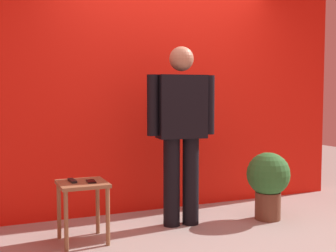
{
  "coord_description": "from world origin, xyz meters",
  "views": [
    {
      "loc": [
        -1.89,
        -3.22,
        1.28
      ],
      "look_at": [
        -0.27,
        0.55,
        0.98
      ],
      "focal_mm": 46.97,
      "sensor_mm": 36.0,
      "label": 1
    }
  ],
  "objects_px": {
    "standing_person": "(181,126)",
    "side_table": "(83,194)",
    "cell_phone": "(91,181)",
    "tv_remote": "(72,181)",
    "potted_plant": "(268,180)"
  },
  "relations": [
    {
      "from": "standing_person",
      "to": "side_table",
      "type": "height_order",
      "value": "standing_person"
    },
    {
      "from": "standing_person",
      "to": "cell_phone",
      "type": "relative_size",
      "value": 12.02
    },
    {
      "from": "tv_remote",
      "to": "potted_plant",
      "type": "distance_m",
      "value": 1.97
    },
    {
      "from": "side_table",
      "to": "potted_plant",
      "type": "bearing_deg",
      "value": -1.72
    },
    {
      "from": "potted_plant",
      "to": "side_table",
      "type": "bearing_deg",
      "value": 178.28
    },
    {
      "from": "side_table",
      "to": "standing_person",
      "type": "bearing_deg",
      "value": 6.84
    },
    {
      "from": "cell_phone",
      "to": "tv_remote",
      "type": "bearing_deg",
      "value": 158.26
    },
    {
      "from": "standing_person",
      "to": "cell_phone",
      "type": "height_order",
      "value": "standing_person"
    },
    {
      "from": "cell_phone",
      "to": "potted_plant",
      "type": "height_order",
      "value": "potted_plant"
    },
    {
      "from": "side_table",
      "to": "tv_remote",
      "type": "xyz_separation_m",
      "value": [
        -0.08,
        0.05,
        0.11
      ]
    },
    {
      "from": "standing_person",
      "to": "potted_plant",
      "type": "distance_m",
      "value": 1.07
    },
    {
      "from": "tv_remote",
      "to": "potted_plant",
      "type": "bearing_deg",
      "value": -5.78
    },
    {
      "from": "side_table",
      "to": "potted_plant",
      "type": "distance_m",
      "value": 1.89
    },
    {
      "from": "side_table",
      "to": "cell_phone",
      "type": "xyz_separation_m",
      "value": [
        0.07,
        -0.02,
        0.11
      ]
    },
    {
      "from": "tv_remote",
      "to": "potted_plant",
      "type": "height_order",
      "value": "potted_plant"
    }
  ]
}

